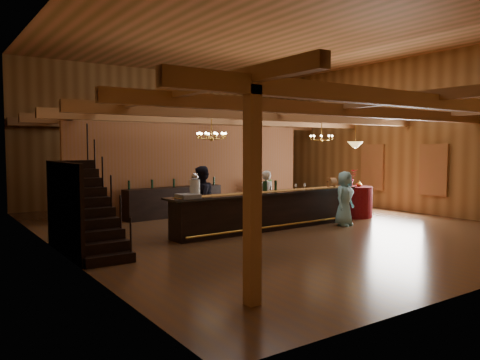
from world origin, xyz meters
TOP-DOWN VIEW (x-y plane):
  - floor at (0.00, 0.00)m, footprint 14.00×14.00m
  - ceiling at (0.00, 0.00)m, footprint 14.00×14.00m
  - wall_back at (0.00, 7.00)m, footprint 12.00×0.10m
  - wall_left at (-6.00, 0.00)m, footprint 0.10×14.00m
  - wall_right at (6.00, 0.00)m, footprint 0.10×14.00m
  - beam_grid at (0.00, 0.51)m, footprint 11.90×13.90m
  - support_posts at (0.00, -0.50)m, footprint 9.20×10.20m
  - partition_wall at (-0.50, 3.50)m, footprint 9.00×0.18m
  - window_right_front at (5.95, -1.60)m, footprint 0.12×1.05m
  - window_right_back at (5.95, 1.00)m, footprint 0.12×1.05m
  - staircase at (-5.45, -0.74)m, footprint 1.00×2.80m
  - backroom_boxes at (-0.29, 5.50)m, footprint 4.10×0.60m
  - tasting_bar at (-0.36, -0.62)m, footprint 6.40×1.05m
  - beverage_dispenser at (-2.78, -0.66)m, footprint 0.26×0.26m
  - glass_rack_tray at (-3.03, -0.77)m, footprint 0.50×0.50m
  - raffle_drum at (2.13, -0.58)m, footprint 0.34×0.24m
  - bar_bottle_0 at (-0.46, -0.50)m, footprint 0.07×0.07m
  - bar_bottle_1 at (-0.41, -0.50)m, footprint 0.07×0.07m
  - bar_bottle_2 at (-0.04, -0.49)m, footprint 0.07×0.07m
  - backbar_shelf at (-1.51, 3.08)m, footprint 3.55×0.86m
  - round_table at (3.40, -0.38)m, footprint 1.18×1.18m
  - chandelier_left at (-1.80, 0.15)m, footprint 0.80×0.80m
  - chandelier_right at (3.55, 1.36)m, footprint 0.80×0.80m
  - pendant_lamp at (3.40, -0.38)m, footprint 0.52×0.52m
  - bartender at (0.09, 0.16)m, footprint 0.65×0.49m
  - staff_second at (-2.20, 0.06)m, footprint 1.10×1.03m
  - guest at (1.83, -1.40)m, footprint 0.90×0.71m
  - floor_plant at (2.11, 2.83)m, footprint 0.73×0.65m
  - table_flowers at (3.28, -0.24)m, footprint 0.56×0.50m
  - table_vase at (3.51, -0.47)m, footprint 0.16×0.16m

SIDE VIEW (x-z plane):
  - floor at x=0.00m, z-range 0.00..0.00m
  - backbar_shelf at x=-1.51m, z-range 0.00..0.99m
  - round_table at x=3.40m, z-range 0.00..1.02m
  - backroom_boxes at x=-0.29m, z-range -0.02..1.08m
  - tasting_bar at x=-0.36m, z-range 0.00..1.08m
  - floor_plant at x=2.11m, z-range 0.00..1.13m
  - guest at x=1.83m, z-range 0.00..1.61m
  - bartender at x=0.09m, z-range 0.00..1.62m
  - staff_second at x=-2.20m, z-range 0.00..1.81m
  - staircase at x=-5.45m, z-range 0.00..2.00m
  - glass_rack_tray at x=-3.03m, z-range 1.06..1.16m
  - table_vase at x=3.51m, z-range 1.02..1.31m
  - bar_bottle_0 at x=-0.46m, z-range 1.06..1.36m
  - bar_bottle_1 at x=-0.41m, z-range 1.06..1.36m
  - bar_bottle_2 at x=-0.04m, z-range 1.06..1.36m
  - raffle_drum at x=2.13m, z-range 1.09..1.39m
  - table_flowers at x=3.28m, z-range 1.02..1.58m
  - beverage_dispenser at x=-2.78m, z-range 1.05..1.65m
  - window_right_front at x=5.95m, z-range 0.67..2.42m
  - window_right_back at x=5.95m, z-range 0.67..2.42m
  - partition_wall at x=-0.50m, z-range 0.00..3.10m
  - support_posts at x=0.00m, z-range 0.00..3.20m
  - pendant_lamp at x=3.40m, z-range 1.95..2.85m
  - chandelier_left at x=-1.80m, z-range 2.28..3.00m
  - chandelier_right at x=3.55m, z-range 2.32..3.01m
  - wall_back at x=0.00m, z-range 0.00..5.50m
  - wall_left at x=-6.00m, z-range 0.00..5.50m
  - wall_right at x=6.00m, z-range 0.00..5.50m
  - beam_grid at x=0.00m, z-range 3.05..3.44m
  - ceiling at x=0.00m, z-range 5.50..5.50m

